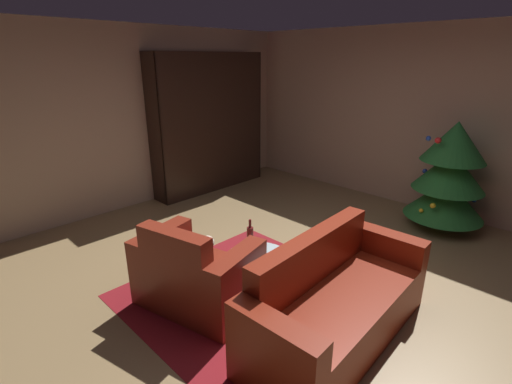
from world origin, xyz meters
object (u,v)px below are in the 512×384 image
bookshelf_unit (215,123)px  couch_red (335,304)px  armchair_red (196,275)px  coffee_table (258,261)px  bottle_on_table (250,238)px  decorated_tree (449,175)px  book_stack_on_table (260,258)px

bookshelf_unit → couch_red: (3.64, -1.79, -0.85)m
armchair_red → coffee_table: (0.32, 0.49, 0.07)m
couch_red → coffee_table: bearing=-176.7°
bookshelf_unit → coffee_table: 3.45m
couch_red → bottle_on_table: size_ratio=5.88×
bookshelf_unit → coffee_table: size_ratio=3.64×
bookshelf_unit → bottle_on_table: bearing=-33.9°
armchair_red → decorated_tree: 3.54m
armchair_red → book_stack_on_table: (0.37, 0.46, 0.15)m
armchair_red → decorated_tree: (1.01, 3.36, 0.44)m
armchair_red → couch_red: size_ratio=0.64×
book_stack_on_table → bottle_on_table: (-0.22, 0.09, 0.09)m
couch_red → armchair_red: bearing=-154.7°
bookshelf_unit → decorated_tree: 3.68m
bottle_on_table → decorated_tree: decorated_tree is taller
bottle_on_table → decorated_tree: (0.86, 2.81, 0.20)m
armchair_red → couch_red: bearing=25.3°
armchair_red → bookshelf_unit: bearing=136.9°
armchair_red → coffee_table: size_ratio=1.90×
bookshelf_unit → couch_red: 4.15m
couch_red → coffee_table: couch_red is taller
decorated_tree → book_stack_on_table: bearing=-102.5°
coffee_table → book_stack_on_table: 0.10m
coffee_table → couch_red: bearing=3.3°
bookshelf_unit → decorated_tree: bookshelf_unit is taller
book_stack_on_table → bottle_on_table: bearing=157.4°
armchair_red → book_stack_on_table: bearing=51.2°
bookshelf_unit → book_stack_on_table: bookshelf_unit is taller
bookshelf_unit → coffee_table: (2.81, -1.84, -0.77)m
book_stack_on_table → decorated_tree: 2.98m
bookshelf_unit → book_stack_on_table: size_ratio=10.39×
armchair_red → book_stack_on_table: size_ratio=5.44×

